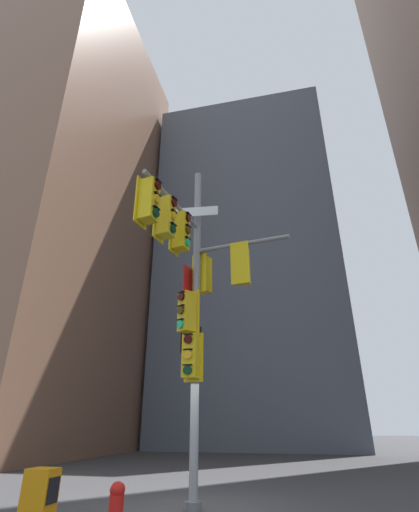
% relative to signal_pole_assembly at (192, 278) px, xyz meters
% --- Properties ---
extents(ground, '(120.00, 120.00, 0.00)m').
position_rel_signal_pole_assembly_xyz_m(ground, '(-0.04, 0.59, -4.95)').
color(ground, '#38383A').
extents(building_tower_left, '(15.50, 15.50, 33.33)m').
position_rel_signal_pole_assembly_xyz_m(building_tower_left, '(-16.42, 12.08, 11.71)').
color(building_tower_left, brown).
rests_on(building_tower_left, ground).
extents(building_mid_block, '(14.59, 14.59, 29.49)m').
position_rel_signal_pole_assembly_xyz_m(building_mid_block, '(-1.04, 24.79, 9.79)').
color(building_mid_block, '#4C5460').
rests_on(building_mid_block, ground).
extents(signal_pole_assembly, '(3.17, 3.33, 8.53)m').
position_rel_signal_pole_assembly_xyz_m(signal_pole_assembly, '(0.00, 0.00, 0.00)').
color(signal_pole_assembly, gray).
rests_on(signal_pole_assembly, ground).
extents(fire_hydrant, '(0.33, 0.23, 0.84)m').
position_rel_signal_pole_assembly_xyz_m(fire_hydrant, '(-0.49, -2.18, -4.51)').
color(fire_hydrant, red).
rests_on(fire_hydrant, ground).
extents(newspaper_box, '(0.45, 0.36, 1.00)m').
position_rel_signal_pole_assembly_xyz_m(newspaper_box, '(-1.75, -2.28, -4.45)').
color(newspaper_box, orange).
rests_on(newspaper_box, ground).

